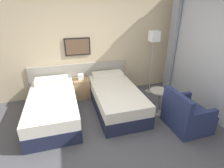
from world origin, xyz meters
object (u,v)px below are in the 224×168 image
Objects in this scene: bed_near_window at (116,98)px; armchair at (186,116)px; nightstand at (82,88)px; side_table at (159,98)px; bed_near_door at (53,106)px; floor_lamp at (154,42)px.

armchair is at bearing -43.85° from bed_near_window.
nightstand reaches higher than side_table.
nightstand is 1.14× the size of side_table.
floor_lamp reaches higher than bed_near_door.
armchair is (1.14, -1.09, -0.01)m from bed_near_window.
bed_near_window is at bearing 149.87° from side_table.
floor_lamp reaches higher than nightstand.
floor_lamp is 1.50m from side_table.
bed_near_window is 2.93× the size of nightstand.
nightstand is (-0.71, 0.74, 0.00)m from bed_near_window.
bed_near_door is 3.35× the size of side_table.
floor_lamp is at bearing -3.12° from armchair.
nightstand is 2.22m from floor_lamp.
bed_near_window is 3.35× the size of side_table.
armchair is (-0.06, -1.66, -1.15)m from floor_lamp.
bed_near_window is 1.15× the size of floor_lamp.
bed_near_door is 2.93× the size of nightstand.
floor_lamp reaches higher than bed_near_window.
bed_near_window is at bearing 0.00° from bed_near_door.
floor_lamp reaches higher than armchair.
floor_lamp is at bearing 25.35° from bed_near_window.
bed_near_door and bed_near_window have the same top height.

